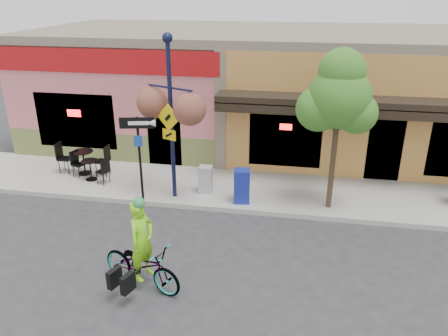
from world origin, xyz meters
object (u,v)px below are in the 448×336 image
(cyclist_rider, at_px, (143,251))
(one_way_sign, at_px, (140,159))
(lamp_post, at_px, (171,120))
(newspaper_box_grey, at_px, (206,179))
(bicycle, at_px, (142,265))
(building, at_px, (262,86))
(street_tree, at_px, (336,132))
(newspaper_box_blue, at_px, (242,186))

(cyclist_rider, relative_size, one_way_sign, 0.70)
(lamp_post, height_order, newspaper_box_grey, lamp_post)
(one_way_sign, xyz_separation_m, newspaper_box_grey, (1.76, 0.81, -0.85))
(bicycle, xyz_separation_m, lamp_post, (-0.46, 4.11, 2.03))
(building, bearing_deg, newspaper_box_grey, -100.33)
(building, distance_m, street_tree, 6.90)
(lamp_post, xyz_separation_m, one_way_sign, (-0.89, -0.36, -1.13))
(lamp_post, relative_size, newspaper_box_grey, 5.69)
(cyclist_rider, distance_m, lamp_post, 4.46)
(newspaper_box_grey, xyz_separation_m, street_tree, (3.72, -0.33, 1.86))
(cyclist_rider, bearing_deg, one_way_sign, 39.99)
(lamp_post, bearing_deg, newspaper_box_grey, 49.49)
(one_way_sign, xyz_separation_m, newspaper_box_blue, (2.95, 0.33, -0.77))
(cyclist_rider, xyz_separation_m, newspaper_box_grey, (0.36, 4.55, -0.32))
(building, xyz_separation_m, cyclist_rider, (-1.46, -10.60, -1.35))
(newspaper_box_grey, height_order, street_tree, street_tree)
(newspaper_box_blue, bearing_deg, building, 83.40)
(street_tree, bearing_deg, bicycle, -134.38)
(lamp_post, relative_size, street_tree, 1.05)
(newspaper_box_grey, bearing_deg, one_way_sign, -156.75)
(newspaper_box_grey, distance_m, street_tree, 4.18)
(building, height_order, newspaper_box_grey, building)
(building, distance_m, one_way_sign, 7.47)
(newspaper_box_blue, relative_size, newspaper_box_grey, 1.21)
(building, bearing_deg, cyclist_rider, -97.83)
(building, height_order, lamp_post, lamp_post)
(building, distance_m, newspaper_box_blue, 6.71)
(bicycle, xyz_separation_m, newspaper_box_grey, (0.41, 4.55, 0.05))
(bicycle, distance_m, street_tree, 6.20)
(cyclist_rider, distance_m, one_way_sign, 4.03)
(bicycle, distance_m, newspaper_box_grey, 4.57)
(newspaper_box_grey, bearing_deg, cyclist_rider, -95.87)
(one_way_sign, bearing_deg, newspaper_box_grey, 12.42)
(bicycle, height_order, street_tree, street_tree)
(lamp_post, height_order, street_tree, lamp_post)
(one_way_sign, relative_size, newspaper_box_grey, 3.02)
(one_way_sign, bearing_deg, newspaper_box_blue, -5.86)
(bicycle, distance_m, one_way_sign, 4.08)
(newspaper_box_grey, relative_size, street_tree, 0.19)
(one_way_sign, xyz_separation_m, street_tree, (5.48, 0.47, 1.01))
(newspaper_box_blue, bearing_deg, newspaper_box_grey, 150.81)
(one_way_sign, distance_m, newspaper_box_blue, 3.07)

